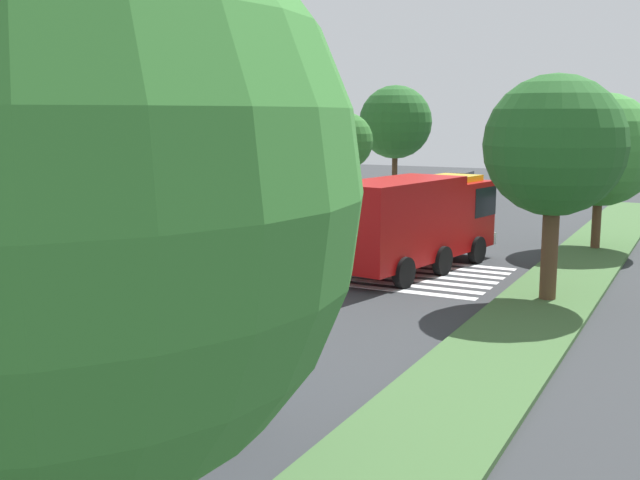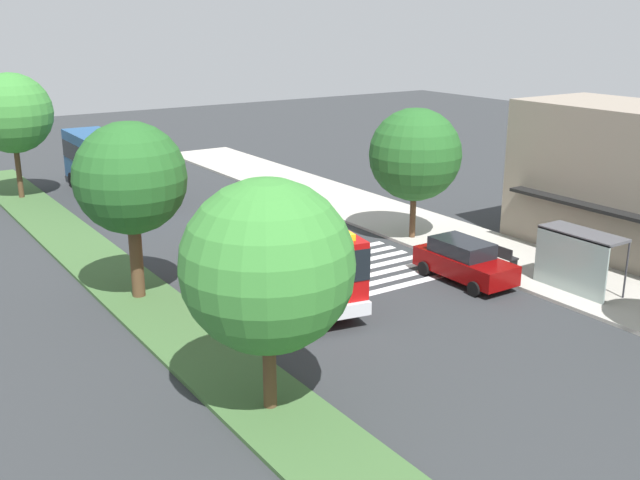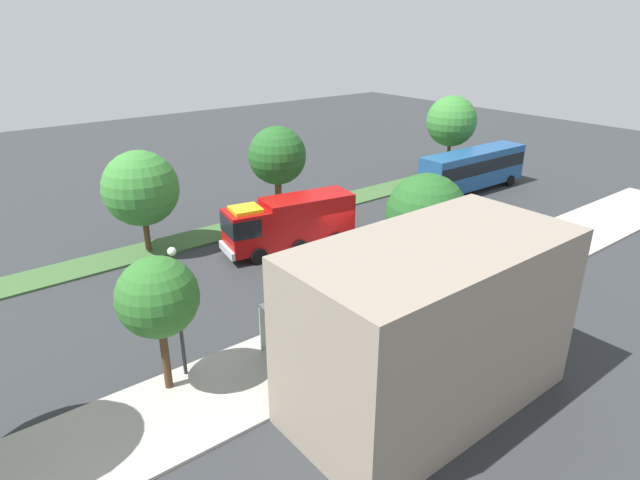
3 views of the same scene
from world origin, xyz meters
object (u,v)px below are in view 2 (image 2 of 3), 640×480
object	(u,v)px
bench_near_shelter	(501,255)
median_tree_west	(130,179)
fire_hydrant	(317,200)
fire_truck	(295,248)
median_tree_far_west	(12,113)
transit_bus	(108,163)
parked_car_west	(464,261)
median_tree_center	(267,266)
sidewalk_tree_far_west	(415,155)
bus_stop_shelter	(576,250)

from	to	relation	value
bench_near_shelter	median_tree_west	distance (m)	16.69
median_tree_west	fire_hydrant	size ratio (longest dim) A/B	10.12
fire_truck	median_tree_far_west	world-z (taller)	median_tree_far_west
fire_truck	fire_hydrant	distance (m)	14.34
median_tree_far_west	median_tree_west	bearing A→B (deg)	0.00
transit_bus	parked_car_west	bearing A→B (deg)	-161.18
median_tree_west	median_tree_center	size ratio (longest dim) A/B	1.05
fire_hydrant	bench_near_shelter	bearing A→B (deg)	4.25
sidewalk_tree_far_west	median_tree_center	xyz separation A→B (m)	(10.86, -14.67, 0.04)
transit_bus	fire_truck	bearing A→B (deg)	-177.08
fire_truck	median_tree_west	world-z (taller)	median_tree_west
transit_bus	median_tree_center	size ratio (longest dim) A/B	1.73
median_tree_far_west	median_tree_center	world-z (taller)	median_tree_far_west
parked_car_west	bench_near_shelter	world-z (taller)	parked_car_west
fire_hydrant	transit_bus	bearing A→B (deg)	-136.14
parked_car_west	sidewalk_tree_far_west	distance (m)	7.25
bench_near_shelter	median_tree_west	bearing A→B (deg)	-109.47
parked_car_west	transit_bus	xyz separation A→B (m)	(-23.72, -7.62, 1.26)
bus_stop_shelter	median_tree_center	size ratio (longest dim) A/B	0.52
bench_near_shelter	sidewalk_tree_far_west	distance (m)	6.78
transit_bus	fire_hydrant	size ratio (longest dim) A/B	16.77
bus_stop_shelter	fire_hydrant	xyz separation A→B (m)	(-17.63, -1.02, -1.40)
median_tree_center	median_tree_far_west	bearing A→B (deg)	-180.00
fire_truck	transit_bus	xyz separation A→B (m)	(-21.05, -0.71, 0.15)
fire_truck	bus_stop_shelter	size ratio (longest dim) A/B	2.66
median_tree_far_west	median_tree_center	distance (m)	31.08
median_tree_far_west	fire_hydrant	size ratio (longest dim) A/B	10.95
fire_truck	parked_car_west	size ratio (longest dim) A/B	1.99
bench_near_shelter	median_tree_far_west	bearing A→B (deg)	-149.50
median_tree_far_west	median_tree_center	xyz separation A→B (m)	(31.06, 0.00, -0.92)
transit_bus	bus_stop_shelter	distance (m)	29.22
median_tree_west	fire_hydrant	world-z (taller)	median_tree_west
bus_stop_shelter	sidewalk_tree_far_west	distance (m)	9.91
bus_stop_shelter	median_tree_west	world-z (taller)	median_tree_west
bus_stop_shelter	sidewalk_tree_far_west	world-z (taller)	sidewalk_tree_far_west
fire_hydrant	parked_car_west	bearing A→B (deg)	-6.91
bench_near_shelter	bus_stop_shelter	bearing A→B (deg)	0.10
transit_bus	bench_near_shelter	world-z (taller)	transit_bus
median_tree_far_west	fire_truck	bearing A→B (deg)	13.29
sidewalk_tree_far_west	median_tree_center	bearing A→B (deg)	-53.50
parked_car_west	median_tree_far_west	size ratio (longest dim) A/B	0.61
transit_bus	fire_hydrant	world-z (taller)	transit_bus
median_tree_center	median_tree_west	bearing A→B (deg)	-180.00
bench_near_shelter	parked_car_west	bearing A→B (deg)	-81.74
transit_bus	median_tree_far_west	distance (m)	6.29
bench_near_shelter	sidewalk_tree_far_west	world-z (taller)	sidewalk_tree_far_west
bench_near_shelter	sidewalk_tree_far_west	size ratio (longest dim) A/B	0.24
parked_car_west	median_tree_center	xyz separation A→B (m)	(4.89, -12.47, 3.53)
fire_hydrant	median_tree_far_west	bearing A→B (deg)	-130.61
fire_truck	bus_stop_shelter	distance (m)	11.50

